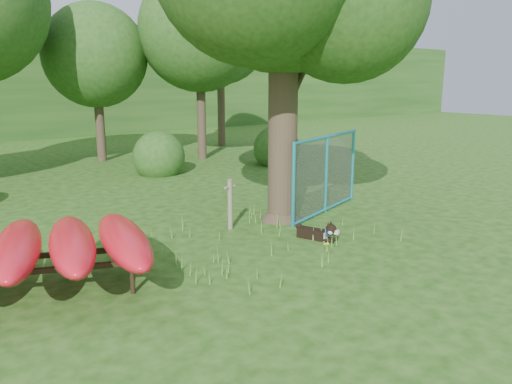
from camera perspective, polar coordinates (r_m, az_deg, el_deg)
ground at (r=9.37m, az=3.57°, el=-7.43°), size 80.00×80.00×0.00m
wooden_post at (r=10.90m, az=-2.98°, el=-1.25°), size 0.31×0.12×1.12m
kayak_rack at (r=8.24m, az=-22.97°, el=-5.70°), size 3.57×3.87×1.00m
husky_dog at (r=10.36m, az=7.19°, el=-4.60°), size 0.49×0.97×0.44m
fence_section at (r=12.35m, az=8.01°, el=2.06°), size 3.15×1.09×3.19m
wildflower_clump at (r=9.60m, az=8.06°, el=-5.98°), size 0.10×0.10×0.21m
bg_tree_c at (r=20.92m, az=-17.90°, el=14.60°), size 4.00×4.00×6.12m
bg_tree_d at (r=20.73m, az=-6.49°, el=17.84°), size 4.80×4.80×7.50m
bg_tree_e at (r=24.87m, az=-4.12°, el=17.38°), size 4.60×4.60×7.55m
shrub_right at (r=19.37m, az=2.36°, el=3.18°), size 1.80×1.80×1.80m
shrub_mid at (r=17.73m, az=-10.96°, el=2.05°), size 1.80×1.80×1.80m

